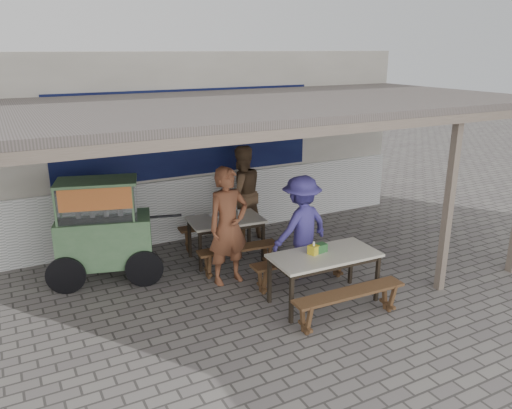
{
  "coord_description": "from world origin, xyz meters",
  "views": [
    {
      "loc": [
        -3.4,
        -5.75,
        3.55
      ],
      "look_at": [
        0.1,
        0.9,
        1.19
      ],
      "focal_mm": 35.0,
      "sensor_mm": 36.0,
      "label": 1
    }
  ],
  "objects": [
    {
      "name": "table_right",
      "position": [
        0.52,
        -0.4,
        0.68
      ],
      "size": [
        1.58,
        0.81,
        0.75
      ],
      "rotation": [
        0.0,
        0.0,
        -0.03
      ],
      "color": "beige",
      "rests_on": "ground"
    },
    {
      "name": "warung_roof",
      "position": [
        0.02,
        0.9,
        2.71
      ],
      "size": [
        9.0,
        4.21,
        2.81
      ],
      "color": "#5D5350",
      "rests_on": "ground"
    },
    {
      "name": "bench_left_wall",
      "position": [
        -0.04,
        2.26,
        0.33
      ],
      "size": [
        1.37,
        0.39,
        0.45
      ],
      "rotation": [
        0.0,
        0.0,
        -0.09
      ],
      "color": "brown",
      "rests_on": "ground"
    },
    {
      "name": "table_left",
      "position": [
        -0.09,
        1.67,
        0.67
      ],
      "size": [
        1.31,
        0.87,
        0.75
      ],
      "rotation": [
        0.0,
        0.0,
        -0.09
      ],
      "color": "beige",
      "rests_on": "ground"
    },
    {
      "name": "patron_street_side",
      "position": [
        -0.41,
        0.85,
        0.93
      ],
      "size": [
        0.72,
        0.5,
        1.87
      ],
      "primitive_type": "imported",
      "rotation": [
        0.0,
        0.0,
        0.08
      ],
      "color": "brown",
      "rests_on": "ground"
    },
    {
      "name": "bench_left_street",
      "position": [
        -0.14,
        1.07,
        0.33
      ],
      "size": [
        1.37,
        0.39,
        0.45
      ],
      "rotation": [
        0.0,
        0.0,
        -0.09
      ],
      "color": "brown",
      "rests_on": "ground"
    },
    {
      "name": "ground",
      "position": [
        0.0,
        0.0,
        0.0
      ],
      "size": [
        60.0,
        60.0,
        0.0
      ],
      "primitive_type": "plane",
      "color": "#68635E",
      "rests_on": "ground"
    },
    {
      "name": "back_wall",
      "position": [
        -0.0,
        3.58,
        1.72
      ],
      "size": [
        9.0,
        1.28,
        3.5
      ],
      "color": "beige",
      "rests_on": "ground"
    },
    {
      "name": "donation_box",
      "position": [
        0.51,
        -0.3,
        0.81
      ],
      "size": [
        0.2,
        0.15,
        0.12
      ],
      "primitive_type": "cube",
      "rotation": [
        0.0,
        0.0,
        0.14
      ],
      "color": "#2E6731",
      "rests_on": "table_right"
    },
    {
      "name": "condiment_jar",
      "position": [
        0.22,
        1.73,
        0.8
      ],
      "size": [
        0.08,
        0.08,
        0.09
      ],
      "primitive_type": "cylinder",
      "color": "white",
      "rests_on": "table_left"
    },
    {
      "name": "vendor_cart",
      "position": [
        -2.12,
        1.82,
        0.89
      ],
      "size": [
        2.12,
        1.19,
        1.65
      ],
      "rotation": [
        0.0,
        0.0,
        -0.27
      ],
      "color": "#5F885A",
      "rests_on": "ground"
    },
    {
      "name": "tissue_box",
      "position": [
        0.38,
        -0.32,
        0.81
      ],
      "size": [
        0.16,
        0.16,
        0.13
      ],
      "primitive_type": "cube",
      "rotation": [
        0.0,
        0.0,
        0.29
      ],
      "color": "yellow",
      "rests_on": "table_right"
    },
    {
      "name": "condiment_bowl",
      "position": [
        -0.23,
        1.82,
        0.77
      ],
      "size": [
        0.2,
        0.2,
        0.05
      ],
      "primitive_type": "imported",
      "rotation": [
        0.0,
        0.0,
        0.03
      ],
      "color": "silver",
      "rests_on": "table_left"
    },
    {
      "name": "bench_right_wall",
      "position": [
        0.54,
        0.22,
        0.34
      ],
      "size": [
        1.66,
        0.33,
        0.45
      ],
      "rotation": [
        0.0,
        0.0,
        -0.03
      ],
      "color": "brown",
      "rests_on": "ground"
    },
    {
      "name": "patron_right_table",
      "position": [
        0.72,
        0.52,
        0.83
      ],
      "size": [
        1.18,
        0.82,
        1.67
      ],
      "primitive_type": "imported",
      "rotation": [
        0.0,
        0.0,
        3.35
      ],
      "color": "#463D96",
      "rests_on": "ground"
    },
    {
      "name": "bench_right_street",
      "position": [
        0.5,
        -1.03,
        0.34
      ],
      "size": [
        1.66,
        0.33,
        0.45
      ],
      "rotation": [
        0.0,
        0.0,
        -0.03
      ],
      "color": "brown",
      "rests_on": "ground"
    },
    {
      "name": "patron_wall_side",
      "position": [
        0.61,
        2.47,
        0.91
      ],
      "size": [
        0.9,
        0.71,
        1.83
      ],
      "primitive_type": "imported",
      "rotation": [
        0.0,
        0.0,
        3.16
      ],
      "color": "brown",
      "rests_on": "ground"
    }
  ]
}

